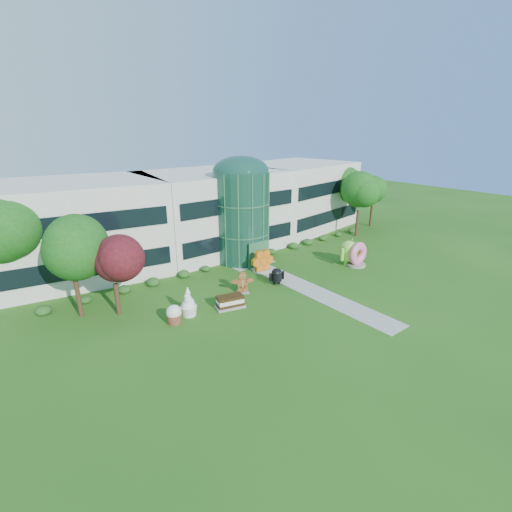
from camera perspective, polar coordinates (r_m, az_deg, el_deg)
ground at (r=34.01m, az=9.85°, el=-5.87°), size 140.00×140.00×0.00m
building at (r=45.83m, az=-6.68°, el=7.04°), size 46.00×15.00×9.30m
atrium at (r=40.89m, az=-2.25°, el=6.01°), size 6.00×6.00×9.80m
walkway at (r=35.24m, az=7.46°, el=-4.78°), size 2.40×20.00×0.04m
tree_red at (r=31.01m, az=-20.90°, el=-3.43°), size 4.00×4.00×6.00m
trees_backdrop at (r=41.85m, az=-3.05°, el=5.32°), size 52.00×8.00×8.40m
android_green at (r=41.41m, az=14.10°, el=0.82°), size 2.89×2.02×3.15m
android_black at (r=35.34m, az=3.21°, el=-2.94°), size 1.88×1.48×1.88m
donut at (r=41.28m, az=15.25°, el=0.34°), size 2.62×1.27×2.71m
gingerbread at (r=33.48m, az=-2.10°, el=-4.06°), size 2.40×1.70×2.07m
ice_cream_sandwich at (r=31.11m, az=-4.00°, el=-7.02°), size 2.62×1.74×1.07m
honeycomb at (r=38.31m, az=0.98°, el=-0.88°), size 2.80×1.11×2.17m
froyo at (r=30.02m, az=-10.37°, el=-6.90°), size 1.59×1.59×2.42m
cupcake at (r=29.29m, az=-12.51°, el=-8.75°), size 1.30×1.30×1.53m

